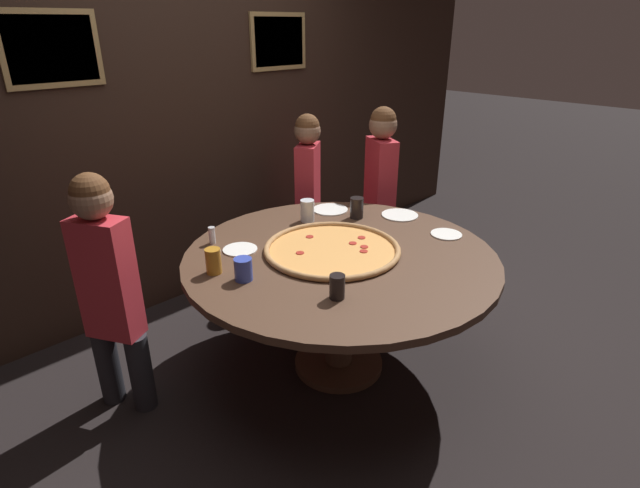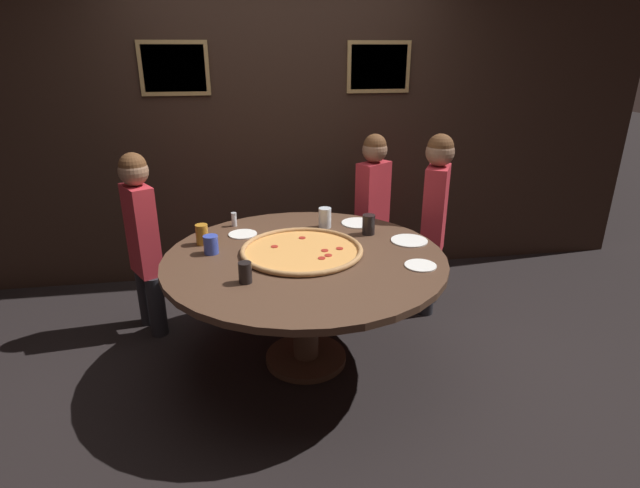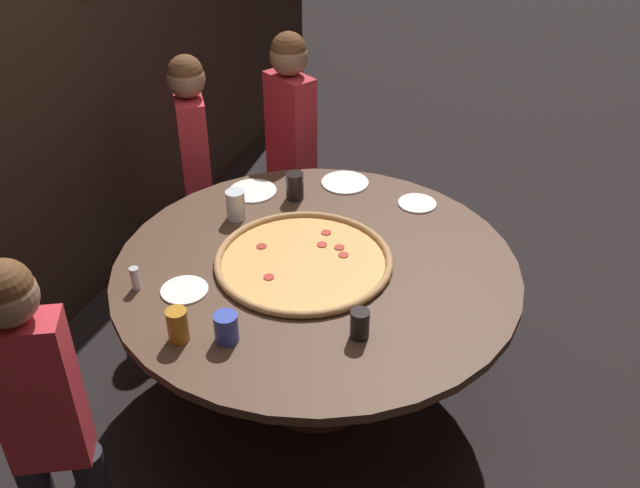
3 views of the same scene
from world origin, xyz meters
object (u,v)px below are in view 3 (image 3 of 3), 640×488
Objects in this scene: drink_cup_front_edge at (178,325)px; diner_side_right at (195,157)px; white_plate_beside_cup at (253,191)px; white_plate_left_side at (345,182)px; drink_cup_near_left at (360,324)px; drink_cup_by_shaker at (295,186)px; dining_table at (316,287)px; diner_centre_back at (38,399)px; white_plate_far_back at (184,290)px; diner_far_right at (291,137)px; white_plate_right_side at (417,203)px; drink_cup_beside_pizza at (236,205)px; drink_cup_far_left at (226,328)px; condiment_shaker at (135,278)px; giant_pizza at (304,260)px.

drink_cup_front_edge is 0.10× the size of diner_side_right.
white_plate_left_side is (0.25, -0.39, 0.00)m from white_plate_beside_cup.
drink_cup_by_shaker is at bearing 36.54° from drink_cup_near_left.
drink_cup_by_shaker is (0.47, 0.30, 0.19)m from dining_table.
dining_table is 1.32× the size of diner_centre_back.
white_plate_far_back is 1.40m from diner_far_right.
diner_centre_back reaches higher than drink_cup_front_edge.
white_plate_right_side is at bearing 53.01° from diner_side_right.
drink_cup_near_left is at bearing -157.35° from white_plate_left_side.
drink_cup_beside_pizza is at bearing 144.36° from white_plate_left_side.
drink_cup_by_shaker is 1.52m from diner_centre_back.
white_plate_right_side is (0.99, 0.05, -0.05)m from drink_cup_near_left.
diner_side_right reaches higher than drink_cup_near_left.
drink_cup_front_edge reaches higher than white_plate_left_side.
drink_cup_by_shaker is 0.10× the size of diner_side_right.
drink_cup_near_left is 0.99m from white_plate_right_side.
diner_centre_back is (-0.67, 0.16, -0.02)m from white_plate_far_back.
diner_side_right is (-0.02, 0.84, -0.01)m from white_plate_left_side.
drink_cup_by_shaker reaches higher than dining_table.
drink_cup_far_left is 0.66m from diner_centre_back.
dining_table is 12.28× the size of drink_cup_beside_pizza.
diner_side_right reaches higher than drink_cup_by_shaker.
diner_side_right is at bearing 46.31° from drink_cup_beside_pizza.
white_plate_beside_cup is at bearing 122.25° from white_plate_left_side.
drink_cup_beside_pizza is at bearing -11.49° from condiment_shaker.
drink_cup_front_edge is at bearing -153.87° from diner_centre_back.
white_plate_far_back is at bearing -173.96° from drink_cup_beside_pizza.
drink_cup_front_edge is 0.37m from condiment_shaker.
drink_cup_near_left is (-0.36, -0.31, 0.18)m from dining_table.
white_plate_far_back is at bearing 145.59° from white_plate_right_side.
drink_cup_near_left is 1.02× the size of drink_cup_far_left.
white_plate_far_back is 0.15× the size of diner_centre_back.
condiment_shaker is at bearing -116.85° from diner_centre_back.
giant_pizza is 1.15m from diner_centre_back.
diner_centre_back reaches higher than drink_cup_far_left.
condiment_shaker is 0.08× the size of diner_side_right.
dining_table is 13.03× the size of drink_cup_front_edge.
diner_far_right is at bearing 25.43° from drink_cup_by_shaker.
white_plate_far_back is 1.04× the size of white_plate_right_side.
white_plate_far_back is 0.14× the size of diner_far_right.
white_plate_left_side is 0.56m from diner_far_right.
white_plate_far_back is 0.20m from condiment_shaker.
giant_pizza is 1.14m from diner_side_right.
diner_side_right is (0.67, 0.97, 0.11)m from dining_table.
drink_cup_beside_pizza is 0.85m from white_plate_right_side.
drink_cup_front_edge is 1.32m from white_plate_left_side.
drink_cup_front_edge is 0.29m from white_plate_far_back.
drink_cup_far_left is at bearing -179.98° from white_plate_left_side.
diner_side_right is at bearing 34.55° from drink_cup_far_left.
drink_cup_far_left is 0.62× the size of white_plate_right_side.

